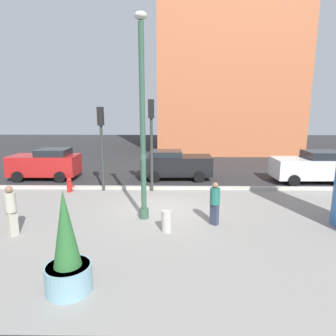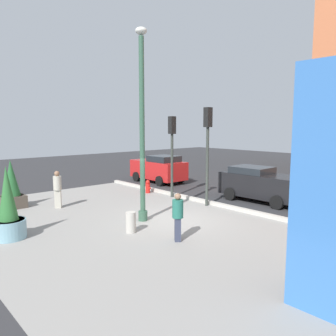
{
  "view_description": "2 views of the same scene",
  "coord_description": "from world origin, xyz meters",
  "px_view_note": "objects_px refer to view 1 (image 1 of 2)",
  "views": [
    {
      "loc": [
        0.38,
        -11.76,
        4.23
      ],
      "look_at": [
        0.19,
        -0.25,
        1.84
      ],
      "focal_mm": 31.48,
      "sensor_mm": 36.0,
      "label": 1
    },
    {
      "loc": [
        9.5,
        -8.82,
        3.78
      ],
      "look_at": [
        -0.17,
        -0.13,
        2.1
      ],
      "focal_mm": 35.42,
      "sensor_mm": 36.0,
      "label": 2
    }
  ],
  "objects_px": {
    "fire_hydrant": "(69,185)",
    "car_curb_east": "(175,164)",
    "traffic_light_corner": "(101,135)",
    "car_far_lane": "(312,167)",
    "concrete_bollard": "(167,221)",
    "traffic_light_far_side": "(151,130)",
    "potted_plant_mid_plaza": "(67,254)",
    "lamp_post": "(143,124)",
    "pedestrian_on_sidewalk": "(11,208)",
    "pedestrian_by_curb": "(215,201)",
    "car_intersection": "(46,164)"
  },
  "relations": [
    {
      "from": "car_far_lane",
      "to": "car_curb_east",
      "type": "height_order",
      "value": "car_far_lane"
    },
    {
      "from": "pedestrian_on_sidewalk",
      "to": "potted_plant_mid_plaza",
      "type": "bearing_deg",
      "value": -45.53
    },
    {
      "from": "lamp_post",
      "to": "potted_plant_mid_plaza",
      "type": "xyz_separation_m",
      "value": [
        -1.31,
        -4.62,
        -2.69
      ]
    },
    {
      "from": "potted_plant_mid_plaza",
      "to": "car_curb_east",
      "type": "relative_size",
      "value": 0.59
    },
    {
      "from": "concrete_bollard",
      "to": "car_curb_east",
      "type": "relative_size",
      "value": 0.18
    },
    {
      "from": "potted_plant_mid_plaza",
      "to": "pedestrian_by_curb",
      "type": "relative_size",
      "value": 1.54
    },
    {
      "from": "traffic_light_far_side",
      "to": "car_curb_east",
      "type": "relative_size",
      "value": 1.1
    },
    {
      "from": "lamp_post",
      "to": "pedestrian_by_curb",
      "type": "distance_m",
      "value": 3.84
    },
    {
      "from": "potted_plant_mid_plaza",
      "to": "car_curb_east",
      "type": "height_order",
      "value": "potted_plant_mid_plaza"
    },
    {
      "from": "lamp_post",
      "to": "car_curb_east",
      "type": "bearing_deg",
      "value": 79.09
    },
    {
      "from": "pedestrian_by_curb",
      "to": "traffic_light_far_side",
      "type": "bearing_deg",
      "value": 120.66
    },
    {
      "from": "traffic_light_corner",
      "to": "traffic_light_far_side",
      "type": "distance_m",
      "value": 2.52
    },
    {
      "from": "potted_plant_mid_plaza",
      "to": "car_curb_east",
      "type": "xyz_separation_m",
      "value": [
        2.56,
        11.1,
        -0.05
      ]
    },
    {
      "from": "car_intersection",
      "to": "pedestrian_by_curb",
      "type": "bearing_deg",
      "value": -37.25
    },
    {
      "from": "concrete_bollard",
      "to": "traffic_light_corner",
      "type": "height_order",
      "value": "traffic_light_corner"
    },
    {
      "from": "fire_hydrant",
      "to": "car_intersection",
      "type": "distance_m",
      "value": 3.73
    },
    {
      "from": "traffic_light_far_side",
      "to": "pedestrian_by_curb",
      "type": "height_order",
      "value": "traffic_light_far_side"
    },
    {
      "from": "fire_hydrant",
      "to": "car_curb_east",
      "type": "height_order",
      "value": "car_curb_east"
    },
    {
      "from": "potted_plant_mid_plaza",
      "to": "pedestrian_on_sidewalk",
      "type": "distance_m",
      "value": 4.16
    },
    {
      "from": "potted_plant_mid_plaza",
      "to": "fire_hydrant",
      "type": "relative_size",
      "value": 3.29
    },
    {
      "from": "traffic_light_corner",
      "to": "pedestrian_by_curb",
      "type": "distance_m",
      "value": 7.03
    },
    {
      "from": "traffic_light_far_side",
      "to": "car_curb_east",
      "type": "bearing_deg",
      "value": 65.9
    },
    {
      "from": "traffic_light_corner",
      "to": "car_far_lane",
      "type": "bearing_deg",
      "value": 9.71
    },
    {
      "from": "fire_hydrant",
      "to": "pedestrian_by_curb",
      "type": "distance_m",
      "value": 7.92
    },
    {
      "from": "pedestrian_by_curb",
      "to": "pedestrian_on_sidewalk",
      "type": "relative_size",
      "value": 0.93
    },
    {
      "from": "traffic_light_far_side",
      "to": "lamp_post",
      "type": "bearing_deg",
      "value": -90.62
    },
    {
      "from": "pedestrian_by_curb",
      "to": "concrete_bollard",
      "type": "bearing_deg",
      "value": -159.63
    },
    {
      "from": "potted_plant_mid_plaza",
      "to": "car_far_lane",
      "type": "height_order",
      "value": "potted_plant_mid_plaza"
    },
    {
      "from": "lamp_post",
      "to": "pedestrian_by_curb",
      "type": "relative_size",
      "value": 4.63
    },
    {
      "from": "car_curb_east",
      "to": "pedestrian_by_curb",
      "type": "distance_m",
      "value": 7.2
    },
    {
      "from": "traffic_light_corner",
      "to": "concrete_bollard",
      "type": "bearing_deg",
      "value": -56.48
    },
    {
      "from": "fire_hydrant",
      "to": "traffic_light_far_side",
      "type": "height_order",
      "value": "traffic_light_far_side"
    },
    {
      "from": "potted_plant_mid_plaza",
      "to": "fire_hydrant",
      "type": "height_order",
      "value": "potted_plant_mid_plaza"
    },
    {
      "from": "fire_hydrant",
      "to": "car_far_lane",
      "type": "bearing_deg",
      "value": 9.85
    },
    {
      "from": "traffic_light_corner",
      "to": "car_far_lane",
      "type": "relative_size",
      "value": 1.01
    },
    {
      "from": "lamp_post",
      "to": "car_far_lane",
      "type": "xyz_separation_m",
      "value": [
        9.04,
        5.81,
        -2.72
      ]
    },
    {
      "from": "car_curb_east",
      "to": "pedestrian_on_sidewalk",
      "type": "bearing_deg",
      "value": -123.94
    },
    {
      "from": "pedestrian_on_sidewalk",
      "to": "pedestrian_by_curb",
      "type": "bearing_deg",
      "value": 8.85
    },
    {
      "from": "potted_plant_mid_plaza",
      "to": "traffic_light_far_side",
      "type": "xyz_separation_m",
      "value": [
        1.35,
        8.4,
        2.19
      ]
    },
    {
      "from": "fire_hydrant",
      "to": "car_curb_east",
      "type": "xyz_separation_m",
      "value": [
        5.37,
        2.95,
        0.51
      ]
    },
    {
      "from": "traffic_light_far_side",
      "to": "car_curb_east",
      "type": "xyz_separation_m",
      "value": [
        1.21,
        2.7,
        -2.23
      ]
    },
    {
      "from": "potted_plant_mid_plaza",
      "to": "concrete_bollard",
      "type": "relative_size",
      "value": 3.29
    },
    {
      "from": "car_far_lane",
      "to": "car_curb_east",
      "type": "bearing_deg",
      "value": 175.13
    },
    {
      "from": "fire_hydrant",
      "to": "traffic_light_corner",
      "type": "relative_size",
      "value": 0.18
    },
    {
      "from": "concrete_bollard",
      "to": "traffic_light_far_side",
      "type": "relative_size",
      "value": 0.16
    },
    {
      "from": "traffic_light_corner",
      "to": "pedestrian_on_sidewalk",
      "type": "xyz_separation_m",
      "value": [
        -1.76,
        -5.5,
        -1.91
      ]
    },
    {
      "from": "concrete_bollard",
      "to": "car_intersection",
      "type": "height_order",
      "value": "car_intersection"
    },
    {
      "from": "car_far_lane",
      "to": "pedestrian_on_sidewalk",
      "type": "height_order",
      "value": "car_far_lane"
    },
    {
      "from": "lamp_post",
      "to": "potted_plant_mid_plaza",
      "type": "bearing_deg",
      "value": -105.83
    },
    {
      "from": "potted_plant_mid_plaza",
      "to": "lamp_post",
      "type": "bearing_deg",
      "value": 74.17
    }
  ]
}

